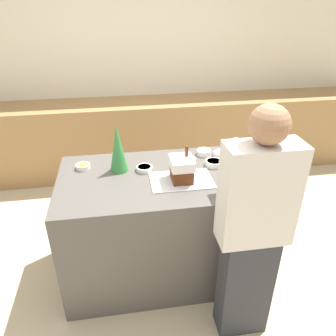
% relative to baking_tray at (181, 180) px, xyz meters
% --- Properties ---
extents(ground_plane, '(12.00, 12.00, 0.00)m').
position_rel_baking_tray_xyz_m(ground_plane, '(-0.17, 0.10, -0.93)').
color(ground_plane, '#C6B28E').
extents(wall_back, '(8.00, 0.05, 2.60)m').
position_rel_baking_tray_xyz_m(wall_back, '(-0.17, 2.27, 0.37)').
color(wall_back, beige).
rests_on(wall_back, ground_plane).
extents(back_cabinet_block, '(6.00, 0.60, 0.94)m').
position_rel_baking_tray_xyz_m(back_cabinet_block, '(-0.17, 1.94, -0.46)').
color(back_cabinet_block, '#9E7547').
rests_on(back_cabinet_block, ground_plane).
extents(kitchen_island, '(1.49, 0.89, 0.92)m').
position_rel_baking_tray_xyz_m(kitchen_island, '(-0.17, 0.10, -0.47)').
color(kitchen_island, '#514C47').
rests_on(kitchen_island, ground_plane).
extents(baking_tray, '(0.46, 0.30, 0.01)m').
position_rel_baking_tray_xyz_m(baking_tray, '(0.00, 0.00, 0.00)').
color(baking_tray, silver).
rests_on(baking_tray, kitchen_island).
extents(gingerbread_house, '(0.16, 0.20, 0.26)m').
position_rel_baking_tray_xyz_m(gingerbread_house, '(0.00, 0.00, 0.10)').
color(gingerbread_house, '#5B2D14').
rests_on(gingerbread_house, baking_tray).
extents(decorative_tree, '(0.14, 0.14, 0.37)m').
position_rel_baking_tray_xyz_m(decorative_tree, '(-0.44, 0.23, 0.18)').
color(decorative_tree, '#33843D').
rests_on(decorative_tree, kitchen_island).
extents(candy_bowl_far_left, '(0.12, 0.12, 0.05)m').
position_rel_baking_tray_xyz_m(candy_bowl_far_left, '(0.27, 0.40, 0.02)').
color(candy_bowl_far_left, white).
rests_on(candy_bowl_far_left, kitchen_island).
extents(candy_bowl_behind_tray, '(0.11, 0.11, 0.04)m').
position_rel_baking_tray_xyz_m(candy_bowl_behind_tray, '(-0.72, 0.31, 0.02)').
color(candy_bowl_behind_tray, white).
rests_on(candy_bowl_behind_tray, kitchen_island).
extents(candy_bowl_far_right, '(0.13, 0.13, 0.04)m').
position_rel_baking_tray_xyz_m(candy_bowl_far_right, '(0.41, 0.35, 0.02)').
color(candy_bowl_far_right, white).
rests_on(candy_bowl_far_right, kitchen_island).
extents(candy_bowl_beside_tree, '(0.12, 0.12, 0.04)m').
position_rel_baking_tray_xyz_m(candy_bowl_beside_tree, '(-0.25, 0.20, 0.02)').
color(candy_bowl_beside_tree, white).
rests_on(candy_bowl_beside_tree, kitchen_island).
extents(candy_bowl_near_tray_right, '(0.10, 0.10, 0.04)m').
position_rel_baking_tray_xyz_m(candy_bowl_near_tray_right, '(0.12, 0.27, 0.02)').
color(candy_bowl_near_tray_right, white).
rests_on(candy_bowl_near_tray_right, kitchen_island).
extents(candy_bowl_near_tray_left, '(0.13, 0.13, 0.04)m').
position_rel_baking_tray_xyz_m(candy_bowl_near_tray_left, '(0.30, 0.19, 0.02)').
color(candy_bowl_near_tray_left, white).
rests_on(candy_bowl_near_tray_left, kitchen_island).
extents(person, '(0.44, 0.55, 1.66)m').
position_rel_baking_tray_xyz_m(person, '(0.33, -0.55, -0.07)').
color(person, '#333338').
rests_on(person, ground_plane).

